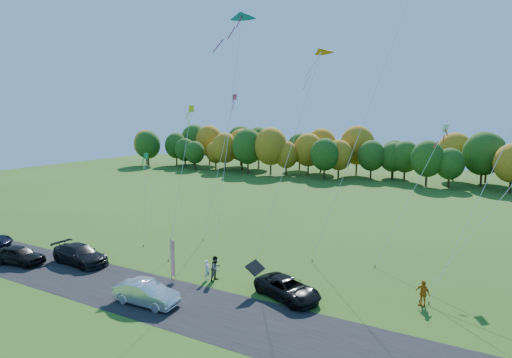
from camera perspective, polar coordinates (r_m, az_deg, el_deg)
The scene contains 20 objects.
ground at distance 30.75m, azimuth -5.42°, elevation -14.56°, with size 160.00×160.00×0.00m, color #2B4E14.
asphalt_strip at distance 27.81m, azimuth -10.17°, elevation -17.29°, with size 90.00×6.00×0.01m, color black.
tree_line at distance 80.97m, azimuth 16.48°, elevation -0.21°, with size 116.00×12.00×10.00m, color #1E4711, non-canonical shape.
black_suv at distance 28.16m, azimuth 4.52°, elevation -15.29°, with size 2.29×4.96×1.38m, color black.
silver_sedan at distance 28.19m, azimuth -15.39°, elevation -15.43°, with size 1.60×4.58×1.51m, color silver.
dark_truck_a at distance 37.12m, azimuth -23.84°, elevation -9.83°, with size 2.21×5.43×1.58m, color black.
dark_truck_b at distance 39.40m, azimuth -30.73°, elevation -9.31°, with size 1.80×4.46×1.52m, color black.
person_tailgate_a at distance 31.02m, azimuth -6.98°, elevation -12.80°, with size 0.57×0.38×1.57m, color white.
person_tailgate_b at distance 30.86m, azimuth -5.77°, elevation -12.58°, with size 0.92×0.71×1.89m, color gray.
person_east at distance 29.09m, azimuth 22.72°, elevation -14.80°, with size 1.01×0.42×1.73m, color #C16B12.
feather_flag at distance 29.92m, azimuth -11.87°, elevation -10.91°, with size 0.46×0.20×3.58m.
kite_delta_blue at distance 37.10m, azimuth -3.84°, elevation 7.84°, with size 4.75×11.72×23.91m.
kite_parafoil_orange at distance 38.15m, azimuth 16.20°, elevation 10.76°, with size 8.20×13.38×27.91m.
kite_delta_red at distance 35.30m, azimuth 5.00°, elevation 4.50°, with size 3.49×9.73×19.49m.
kite_parafoil_rainbow at distance 31.26m, azimuth 30.50°, elevation 0.52°, with size 7.54×8.24×16.96m.
kite_diamond_yellow at distance 36.92m, azimuth -10.72°, elevation 0.03°, with size 2.51×6.90×13.63m.
kite_diamond_green at distance 41.58m, azimuth -15.59°, elevation -2.61°, with size 3.99×5.02×8.71m.
kite_diamond_white at distance 36.52m, azimuth 21.37°, elevation -1.97°, with size 4.84×7.82×11.98m.
kite_diamond_pink at distance 42.17m, azimuth -4.80°, elevation 4.40°, with size 1.02×6.97×14.98m.
kite_diamond_blue_low at distance 30.90m, azimuth 28.06°, elevation -7.63°, with size 5.65×5.79×8.32m.
Camera 1 is at (15.66, -23.50, 12.17)m, focal length 28.00 mm.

